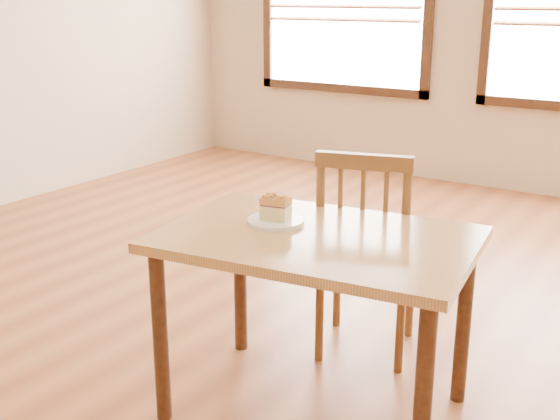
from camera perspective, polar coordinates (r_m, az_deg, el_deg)
name	(u,v)px	position (r m, az deg, el deg)	size (l,w,h in m)	color
cafe_table_main	(317,260)	(2.69, 2.99, -4.06)	(1.26, 0.93, 0.75)	#A98141
cafe_chair_main	(367,251)	(3.20, 7.10, -3.34)	(0.56, 0.56, 1.00)	brown
plate	(276,221)	(2.77, -0.34, -0.93)	(0.23, 0.23, 0.02)	white
cake_slice	(276,207)	(2.75, -0.33, 0.28)	(0.13, 0.10, 0.11)	#E1D77F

